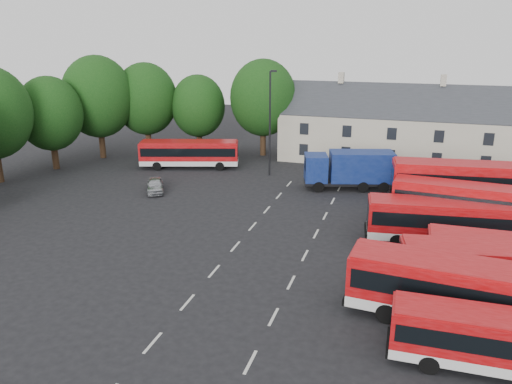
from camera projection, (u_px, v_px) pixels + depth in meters
ground at (225, 258)px, 33.32m from camera, size 140.00×140.00×0.00m
lane_markings at (269, 251)px, 34.43m from camera, size 5.15×33.80×0.01m
treeline at (110, 106)px, 54.76m from camera, size 29.92×32.59×12.01m
terrace_houses at (438, 132)px, 55.44m from camera, size 35.70×7.13×10.06m
bus_row_a at (507, 340)px, 21.64m from camera, size 9.82×2.40×2.77m
bus_row_b at (472, 290)px, 24.98m from camera, size 12.36×3.84×3.44m
bus_row_c at (507, 269)px, 27.55m from camera, size 11.62×4.40×3.21m
bus_row_e at (451, 219)px, 34.80m from camera, size 11.63×3.99×3.22m
bus_dd_south at (463, 208)px, 36.01m from camera, size 10.10×3.16×4.08m
bus_dd_north at (468, 189)px, 39.00m from camera, size 11.90×4.03×4.79m
bus_north at (189, 152)px, 54.97m from camera, size 10.96×5.46×3.03m
box_truck at (350, 168)px, 47.53m from camera, size 8.73×4.81×3.65m
silver_car at (155, 185)px, 47.01m from camera, size 3.16×4.11×1.31m
lamppost at (270, 121)px, 50.94m from camera, size 0.74×0.50×10.83m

